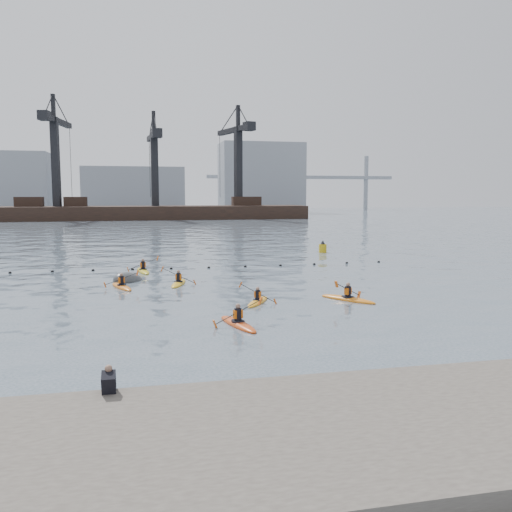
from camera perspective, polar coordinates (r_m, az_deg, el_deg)
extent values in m
plane|color=#384752|center=(22.05, 0.15, -9.10)|extent=(400.00, 400.00, 0.00)
cube|color=#4C443D|center=(13.94, 8.77, -18.78)|extent=(18.00, 7.00, 1.00)
cube|color=black|center=(15.80, -15.24, -12.77)|extent=(0.38, 0.60, 0.67)
cube|color=black|center=(16.06, -15.19, -13.05)|extent=(0.34, 0.40, 0.24)
sphere|color=#8C6651|center=(15.78, -15.27, -11.35)|extent=(0.21, 0.21, 0.21)
sphere|color=black|center=(44.76, -24.47, -1.64)|extent=(0.24, 0.24, 0.24)
sphere|color=black|center=(44.31, -20.65, -1.55)|extent=(0.24, 0.24, 0.24)
sphere|color=black|center=(43.96, -16.78, -1.47)|extent=(0.24, 0.24, 0.24)
sphere|color=black|center=(43.70, -12.87, -1.40)|extent=(0.24, 0.24, 0.24)
sphere|color=black|center=(43.61, -8.93, -1.33)|extent=(0.24, 0.24, 0.24)
sphere|color=black|center=(43.77, -4.99, -1.24)|extent=(0.24, 0.24, 0.24)
sphere|color=black|center=(44.23, -1.13, -1.14)|extent=(0.24, 0.24, 0.24)
sphere|color=black|center=(45.00, 2.59, -1.01)|extent=(0.24, 0.24, 0.24)
sphere|color=black|center=(46.02, 6.15, -0.87)|extent=(0.24, 0.24, 0.24)
sphere|color=black|center=(47.21, 9.54, -0.74)|extent=(0.24, 0.24, 0.24)
sphere|color=black|center=(48.49, 12.79, -0.62)|extent=(0.24, 0.24, 0.24)
cube|color=black|center=(130.89, -10.52, 4.21)|extent=(72.00, 12.00, 4.50)
cube|color=black|center=(132.79, -22.77, 5.29)|extent=(6.00, 3.00, 2.20)
cube|color=black|center=(131.40, -18.46, 5.45)|extent=(5.00, 3.00, 2.20)
cube|color=black|center=(133.42, -1.02, 5.80)|extent=(7.00, 3.00, 2.20)
cube|color=black|center=(132.05, -20.35, 9.25)|extent=(1.85, 1.85, 20.00)
cube|color=black|center=(135.45, -20.15, 13.18)|extent=(4.31, 17.93, 1.20)
cube|color=black|center=(126.95, -21.41, 13.60)|extent=(2.62, 2.94, 2.00)
cube|color=black|center=(133.31, -20.57, 14.62)|extent=(0.93, 0.93, 5.00)
cube|color=black|center=(130.92, -10.62, 8.92)|extent=(1.73, 1.73, 17.00)
cube|color=black|center=(133.72, -10.82, 12.25)|extent=(2.50, 15.05, 1.20)
cube|color=black|center=(126.32, -10.40, 12.61)|extent=(2.42, 2.78, 2.00)
cube|color=black|center=(131.85, -10.73, 13.70)|extent=(0.87, 0.87, 5.00)
cube|color=black|center=(133.19, -1.88, 9.41)|extent=(1.96, 1.96, 19.00)
cube|color=black|center=(136.21, -2.38, 13.10)|extent=(5.56, 16.73, 1.20)
cube|color=black|center=(128.63, -0.72, 13.50)|extent=(2.80, 3.08, 2.00)
cube|color=black|center=(134.32, -1.90, 14.53)|extent=(0.98, 0.98, 5.00)
cube|color=gray|center=(174.36, -24.43, 6.97)|extent=(22.00, 14.00, 18.00)
cube|color=gray|center=(170.72, -12.75, 6.74)|extent=(30.00, 14.00, 14.00)
cube|color=gray|center=(175.33, 0.54, 8.20)|extent=(26.00, 14.00, 22.00)
cube|color=gray|center=(199.92, 4.87, 8.26)|extent=(70.00, 2.00, 1.20)
cylinder|color=gray|center=(193.88, -2.27, 7.74)|extent=(1.60, 1.60, 20.00)
cylinder|color=gray|center=(208.70, 11.49, 7.53)|extent=(1.60, 1.60, 20.00)
ellipsoid|color=#C34212|center=(24.84, -1.91, -7.20)|extent=(1.54, 3.62, 0.36)
cylinder|color=black|center=(24.80, -1.91, -6.88)|extent=(0.81, 0.81, 0.07)
cylinder|color=black|center=(24.73, -1.91, -6.18)|extent=(0.33, 0.33, 0.58)
cube|color=#D3590B|center=(24.73, -1.91, -6.13)|extent=(0.45, 0.33, 0.38)
sphere|color=#8C6651|center=(24.65, -1.92, -5.29)|extent=(0.23, 0.23, 0.23)
cylinder|color=black|center=(24.71, -1.91, -5.92)|extent=(2.23, 0.58, 0.95)
cube|color=#D85914|center=(24.37, -4.36, -7.14)|extent=(0.22, 0.20, 0.37)
cube|color=#D85914|center=(25.10, 0.45, -4.73)|extent=(0.22, 0.20, 0.37)
ellipsoid|color=orange|center=(29.85, 0.18, -4.86)|extent=(2.10, 3.02, 0.31)
cylinder|color=black|center=(29.83, 0.18, -4.63)|extent=(0.80, 0.80, 0.06)
cylinder|color=black|center=(29.77, 0.18, -4.11)|extent=(0.29, 0.29, 0.51)
cube|color=#D3590B|center=(29.77, 0.18, -4.07)|extent=(0.41, 0.36, 0.33)
sphere|color=#8C6651|center=(29.71, 0.18, -3.46)|extent=(0.21, 0.21, 0.21)
cylinder|color=black|center=(29.76, 0.18, -3.92)|extent=(1.73, 1.01, 0.93)
cube|color=#D85914|center=(29.99, -1.64, -3.04)|extent=(0.23, 0.21, 0.32)
cube|color=#D85914|center=(29.56, 2.04, -4.82)|extent=(0.23, 0.21, 0.32)
ellipsoid|color=orange|center=(35.64, -13.96, -3.18)|extent=(1.72, 3.36, 0.33)
cylinder|color=black|center=(35.61, -13.97, -2.97)|extent=(0.79, 0.79, 0.06)
cylinder|color=black|center=(35.57, -13.98, -2.51)|extent=(0.31, 0.31, 0.54)
cube|color=#D3590B|center=(35.56, -13.98, -2.47)|extent=(0.43, 0.34, 0.35)
sphere|color=#8C6651|center=(35.51, -14.00, -1.93)|extent=(0.22, 0.22, 0.22)
cylinder|color=black|center=(35.55, -13.99, -2.34)|extent=(2.10, 0.76, 0.67)
cube|color=#D85914|center=(35.30, -15.62, -2.94)|extent=(0.19, 0.19, 0.35)
cube|color=#D85914|center=(35.84, -12.38, -1.75)|extent=(0.19, 0.19, 0.35)
ellipsoid|color=gold|center=(36.23, -8.15, -2.90)|extent=(1.56, 3.43, 0.34)
cylinder|color=black|center=(36.21, -8.15, -2.68)|extent=(0.78, 0.78, 0.06)
cylinder|color=black|center=(36.16, -8.16, -2.22)|extent=(0.32, 0.32, 0.55)
cube|color=#D3590B|center=(36.16, -8.16, -2.19)|extent=(0.43, 0.33, 0.36)
sphere|color=#8C6651|center=(36.11, -8.17, -1.64)|extent=(0.22, 0.22, 0.22)
cylinder|color=black|center=(36.14, -8.16, -2.06)|extent=(2.06, 0.61, 0.99)
cube|color=#D85914|center=(36.31, -9.84, -1.34)|extent=(0.23, 0.19, 0.35)
cube|color=#D85914|center=(36.02, -6.47, -2.77)|extent=(0.23, 0.19, 0.35)
ellipsoid|color=orange|center=(30.96, 9.64, -4.53)|extent=(2.62, 3.37, 0.36)
cylinder|color=black|center=(30.93, 9.65, -4.27)|extent=(0.94, 0.94, 0.07)
cylinder|color=black|center=(30.87, 9.66, -3.70)|extent=(0.34, 0.34, 0.58)
cube|color=#D3590B|center=(30.87, 9.66, -3.65)|extent=(0.47, 0.43, 0.38)
sphere|color=#8C6651|center=(30.81, 9.68, -2.98)|extent=(0.24, 0.24, 0.24)
cylinder|color=black|center=(30.85, 9.67, -3.49)|extent=(1.92, 1.33, 0.99)
cube|color=#D85914|center=(31.88, 10.79, -3.99)|extent=(0.25, 0.24, 0.37)
cube|color=#D85914|center=(29.84, 8.46, -2.95)|extent=(0.25, 0.24, 0.37)
ellipsoid|color=gold|center=(42.53, -11.80, -1.57)|extent=(1.24, 3.63, 0.36)
cylinder|color=black|center=(42.51, -11.81, -1.37)|extent=(0.76, 0.76, 0.07)
cylinder|color=black|center=(42.47, -11.82, -0.96)|extent=(0.33, 0.33, 0.58)
cube|color=#D3590B|center=(42.46, -11.82, -0.93)|extent=(0.43, 0.30, 0.38)
sphere|color=#8C6651|center=(42.42, -11.83, -0.43)|extent=(0.23, 0.23, 0.23)
cylinder|color=black|center=(42.45, -11.82, -0.81)|extent=(2.30, 0.39, 0.86)
cube|color=#D85914|center=(42.33, -13.32, -1.39)|extent=(0.20, 0.18, 0.38)
cube|color=#D85914|center=(42.60, -10.32, -0.23)|extent=(0.20, 0.18, 0.38)
ellipsoid|color=#383B3D|center=(38.22, -13.31, -2.58)|extent=(2.92, 3.02, 1.75)
cylinder|color=#BB8612|center=(55.65, 7.03, 0.72)|extent=(0.78, 0.78, 1.01)
cone|color=black|center=(55.58, 7.05, 1.46)|extent=(0.49, 0.49, 0.39)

